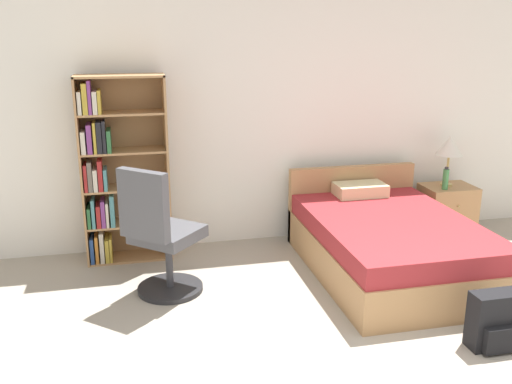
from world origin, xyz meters
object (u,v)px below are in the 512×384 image
object	(u,v)px
bookshelf	(114,172)
water_bottle	(446,179)
backpack_black	(495,322)
office_chair	(161,238)
nightstand	(447,210)
bed	(387,243)
table_lamp	(450,147)

from	to	relation	value
bookshelf	water_bottle	world-z (taller)	bookshelf
water_bottle	backpack_black	world-z (taller)	water_bottle
office_chair	water_bottle	size ratio (longest dim) A/B	4.70
bookshelf	nightstand	bearing A→B (deg)	-1.37
office_chair	backpack_black	size ratio (longest dim) A/B	2.72
nightstand	water_bottle	xyz separation A→B (m)	(-0.11, -0.10, 0.38)
bed	nightstand	world-z (taller)	bed
table_lamp	backpack_black	distance (m)	2.42
bed	backpack_black	size ratio (longest dim) A/B	4.80
bed	water_bottle	distance (m)	1.19
table_lamp	backpack_black	bearing A→B (deg)	-111.88
bookshelf	water_bottle	distance (m)	3.31
nightstand	backpack_black	xyz separation A→B (m)	(-0.88, -2.11, -0.07)
nightstand	table_lamp	distance (m)	0.68
bookshelf	office_chair	bearing A→B (deg)	-67.98
office_chair	backpack_black	world-z (taller)	office_chair
bookshelf	office_chair	distance (m)	1.01
bed	water_bottle	xyz separation A→B (m)	(0.93, 0.65, 0.37)
water_bottle	bed	bearing A→B (deg)	-145.03
office_chair	table_lamp	xyz separation A→B (m)	(3.03, 0.82, 0.44)
bed	backpack_black	xyz separation A→B (m)	(0.16, -1.36, -0.08)
office_chair	table_lamp	world-z (taller)	office_chair
table_lamp	bookshelf	bearing A→B (deg)	179.11
nightstand	backpack_black	size ratio (longest dim) A/B	1.31
bed	office_chair	world-z (taller)	office_chair
office_chair	water_bottle	world-z (taller)	office_chair
nightstand	water_bottle	bearing A→B (deg)	-137.44
office_chair	nightstand	world-z (taller)	office_chair
office_chair	table_lamp	distance (m)	3.17
bed	water_bottle	size ratio (longest dim) A/B	8.31
bookshelf	table_lamp	bearing A→B (deg)	-0.89
backpack_black	water_bottle	bearing A→B (deg)	69.09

